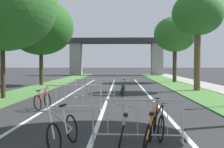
% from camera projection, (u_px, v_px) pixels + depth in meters
% --- Properties ---
extents(grass_verge_left, '(2.52, 57.73, 0.05)m').
position_uv_depth(grass_verge_left, '(49.00, 85.00, 26.44)').
color(grass_verge_left, '#477A38').
rests_on(grass_verge_left, ground).
extents(grass_verge_right, '(2.52, 57.73, 0.05)m').
position_uv_depth(grass_verge_right, '(177.00, 85.00, 26.12)').
color(grass_verge_right, '#477A38').
rests_on(grass_verge_right, ground).
extents(sidewalk_path_right, '(2.33, 57.73, 0.08)m').
position_uv_depth(sidewalk_path_right, '(205.00, 85.00, 26.05)').
color(sidewalk_path_right, '#9E9B93').
rests_on(sidewalk_path_right, ground).
extents(lane_stripe_center, '(0.14, 33.40, 0.01)m').
position_uv_depth(lane_stripe_center, '(110.00, 93.00, 19.37)').
color(lane_stripe_center, silver).
rests_on(lane_stripe_center, ground).
extents(lane_stripe_right_lane, '(0.14, 33.40, 0.01)m').
position_uv_depth(lane_stripe_right_lane, '(147.00, 93.00, 19.30)').
color(lane_stripe_right_lane, silver).
rests_on(lane_stripe_right_lane, ground).
extents(lane_stripe_left_lane, '(0.14, 33.40, 0.01)m').
position_uv_depth(lane_stripe_left_lane, '(72.00, 93.00, 19.44)').
color(lane_stripe_left_lane, silver).
rests_on(lane_stripe_left_lane, ground).
extents(overpass_bridge, '(17.38, 2.94, 6.19)m').
position_uv_depth(overpass_bridge, '(116.00, 50.00, 50.21)').
color(overpass_bridge, '#2D2D30').
rests_on(overpass_bridge, ground).
extents(tree_left_pine_near, '(5.93, 5.93, 7.62)m').
position_uv_depth(tree_left_pine_near, '(2.00, 4.00, 16.11)').
color(tree_left_pine_near, '#3D2D1E').
rests_on(tree_left_pine_near, ground).
extents(tree_left_oak_near, '(5.74, 5.74, 7.56)m').
position_uv_depth(tree_left_oak_near, '(41.00, 27.00, 26.32)').
color(tree_left_oak_near, '#3D2D1E').
rests_on(tree_left_oak_near, ground).
extents(tree_right_pine_far, '(3.56, 3.56, 6.91)m').
position_uv_depth(tree_right_pine_far, '(198.00, 14.00, 20.79)').
color(tree_right_pine_far, brown).
rests_on(tree_right_pine_far, ground).
extents(tree_right_oak_mid, '(4.26, 4.26, 6.76)m').
position_uv_depth(tree_right_oak_mid, '(175.00, 34.00, 30.63)').
color(tree_right_oak_mid, '#3D2D1E').
rests_on(tree_right_oak_mid, ground).
extents(crowd_barrier_nearest, '(2.24, 0.52, 1.05)m').
position_uv_depth(crowd_barrier_nearest, '(138.00, 121.00, 7.24)').
color(crowd_barrier_nearest, '#ADADB2').
rests_on(crowd_barrier_nearest, ground).
extents(crowd_barrier_second, '(2.24, 0.55, 1.05)m').
position_uv_depth(crowd_barrier_second, '(74.00, 98.00, 12.10)').
color(crowd_barrier_second, '#ADADB2').
rests_on(crowd_barrier_second, ground).
extents(crowd_barrier_third, '(2.23, 0.48, 1.05)m').
position_uv_depth(crowd_barrier_third, '(95.00, 88.00, 16.89)').
color(crowd_barrier_third, '#ADADB2').
rests_on(crowd_barrier_third, ground).
extents(bicycle_silver_0, '(0.52, 1.56, 0.93)m').
position_uv_depth(bicycle_silver_0, '(122.00, 132.00, 6.86)').
color(bicycle_silver_0, black).
rests_on(bicycle_silver_0, ground).
extents(bicycle_orange_1, '(0.69, 1.68, 1.00)m').
position_uv_depth(bicycle_orange_1, '(150.00, 132.00, 6.74)').
color(bicycle_orange_1, black).
rests_on(bicycle_orange_1, ground).
extents(bicycle_green_2, '(0.50, 1.68, 1.00)m').
position_uv_depth(bicycle_green_2, '(123.00, 90.00, 17.46)').
color(bicycle_green_2, black).
rests_on(bicycle_green_2, ground).
extents(bicycle_white_3, '(0.71, 1.73, 1.00)m').
position_uv_depth(bicycle_white_3, '(63.00, 131.00, 6.72)').
color(bicycle_white_3, black).
rests_on(bicycle_white_3, ground).
extents(bicycle_black_4, '(0.44, 1.67, 0.99)m').
position_uv_depth(bicycle_black_4, '(157.00, 122.00, 7.76)').
color(bicycle_black_4, black).
rests_on(bicycle_black_4, ground).
extents(bicycle_red_5, '(0.45, 1.61, 0.87)m').
position_uv_depth(bicycle_red_5, '(43.00, 101.00, 12.55)').
color(bicycle_red_5, black).
rests_on(bicycle_red_5, ground).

